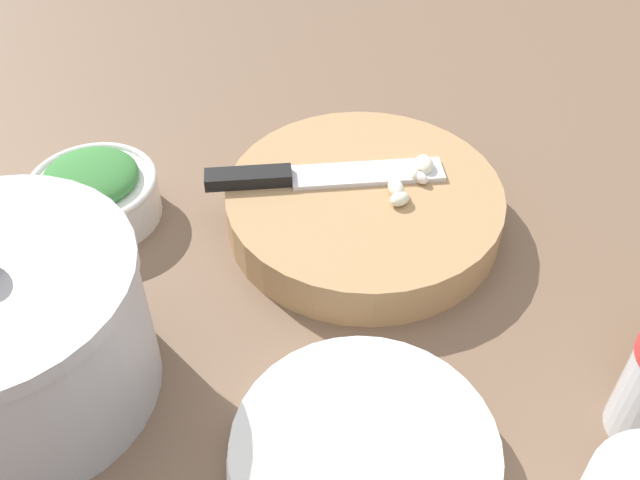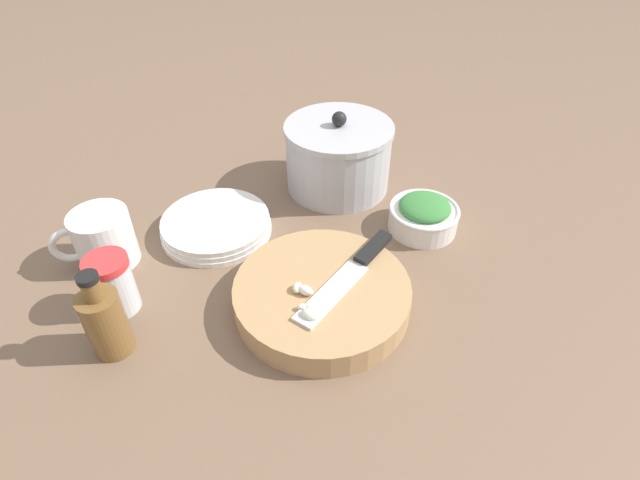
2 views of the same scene
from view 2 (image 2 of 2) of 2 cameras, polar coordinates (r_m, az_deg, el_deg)
name	(u,v)px [view 2 (image 2 of 2)]	position (r m, az deg, el deg)	size (l,w,h in m)	color
ground_plane	(297,272)	(0.83, -2.69, -3.69)	(5.00, 5.00, 0.00)	brown
cutting_board	(322,296)	(0.76, 0.22, -6.37)	(0.27, 0.27, 0.04)	tan
chef_knife	(353,270)	(0.76, 3.76, -3.45)	(0.20, 0.17, 0.01)	black
garlic_cloves	(306,301)	(0.71, -1.66, -7.03)	(0.03, 0.08, 0.02)	#EAEACF
herb_bowl	(424,215)	(0.92, 11.75, 2.82)	(0.13, 0.13, 0.06)	silver
spice_jar	(113,285)	(0.80, -22.62, -4.79)	(0.07, 0.07, 0.10)	silver
coffee_mug	(103,239)	(0.89, -23.58, 0.14)	(0.13, 0.10, 0.10)	silver
plate_stack	(216,225)	(0.92, -11.79, 1.67)	(0.20, 0.20, 0.03)	silver
oil_bottle	(105,321)	(0.74, -23.35, -8.48)	(0.06, 0.06, 0.14)	brown
stock_pot	(338,156)	(0.99, 2.09, 9.52)	(0.21, 0.21, 0.16)	#B2B2B7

